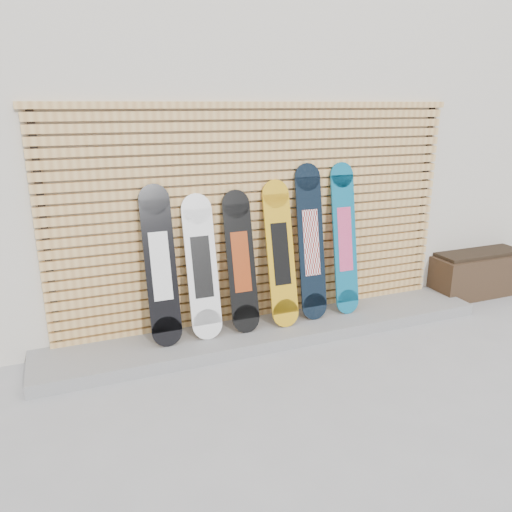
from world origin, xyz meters
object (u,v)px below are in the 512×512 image
(snowboard_3, at_px, (280,254))
(snowboard_1, at_px, (202,267))
(snowboard_5, at_px, (345,239))
(snowboard_0, at_px, (161,266))
(snowboard_4, at_px, (311,243))
(planter_box, at_px, (476,273))
(snowboard_2, at_px, (241,262))

(snowboard_3, bearing_deg, snowboard_1, 179.17)
(snowboard_5, bearing_deg, snowboard_0, -179.44)
(snowboard_3, bearing_deg, snowboard_4, 4.39)
(snowboard_4, distance_m, snowboard_5, 0.40)
(snowboard_0, relative_size, snowboard_5, 0.93)
(snowboard_1, height_order, snowboard_5, snowboard_5)
(snowboard_4, bearing_deg, snowboard_5, 0.26)
(snowboard_1, xyz_separation_m, snowboard_3, (0.81, -0.01, 0.04))
(planter_box, bearing_deg, snowboard_2, -178.58)
(snowboard_0, distance_m, snowboard_2, 0.78)
(snowboard_3, distance_m, snowboard_4, 0.36)
(snowboard_2, distance_m, snowboard_5, 1.18)
(snowboard_2, xyz_separation_m, snowboard_3, (0.42, -0.01, 0.04))
(snowboard_2, xyz_separation_m, snowboard_4, (0.77, 0.02, 0.11))
(snowboard_1, height_order, snowboard_3, snowboard_3)
(snowboard_1, xyz_separation_m, snowboard_4, (1.16, 0.02, 0.12))
(snowboard_1, bearing_deg, snowboard_4, 0.76)
(snowboard_0, relative_size, snowboard_1, 1.08)
(snowboard_1, bearing_deg, snowboard_2, -0.09)
(snowboard_1, bearing_deg, planter_box, 1.25)
(snowboard_2, bearing_deg, snowboard_0, -179.91)
(snowboard_3, relative_size, snowboard_5, 0.91)
(snowboard_1, bearing_deg, snowboard_0, -179.72)
(snowboard_5, bearing_deg, snowboard_2, -179.13)
(planter_box, xyz_separation_m, snowboard_2, (-3.12, -0.08, 0.53))
(snowboard_0, bearing_deg, snowboard_2, 0.09)
(snowboard_0, xyz_separation_m, snowboard_2, (0.78, 0.00, -0.05))
(snowboard_4, relative_size, snowboard_5, 1.01)
(planter_box, relative_size, snowboard_2, 0.89)
(planter_box, distance_m, snowboard_4, 2.44)
(snowboard_4, bearing_deg, snowboard_2, -178.81)
(snowboard_2, distance_m, snowboard_3, 0.42)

